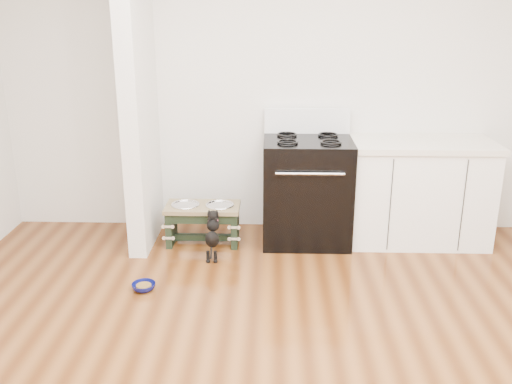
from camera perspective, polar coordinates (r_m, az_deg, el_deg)
name	(u,v)px	position (r m, az deg, el deg)	size (l,w,h in m)	color
room_shell	(284,98)	(2.65, 2.86, 9.38)	(5.00, 5.00, 5.00)	silver
partition_wall	(138,89)	(4.90, -11.69, 10.01)	(0.15, 0.80, 2.70)	silver
oven_range	(307,189)	(5.04, 5.11, 0.34)	(0.76, 0.69, 1.14)	black
cabinet_run	(418,192)	(5.21, 15.91, 0.02)	(1.24, 0.64, 0.91)	white
dog_feeder	(203,216)	(5.02, -5.34, -2.45)	(0.65, 0.35, 0.37)	black
puppy	(212,233)	(4.75, -4.38, -4.16)	(0.11, 0.33, 0.39)	black
floor_bowl	(144,287)	(4.37, -11.16, -9.27)	(0.22, 0.22, 0.06)	#0B0F51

